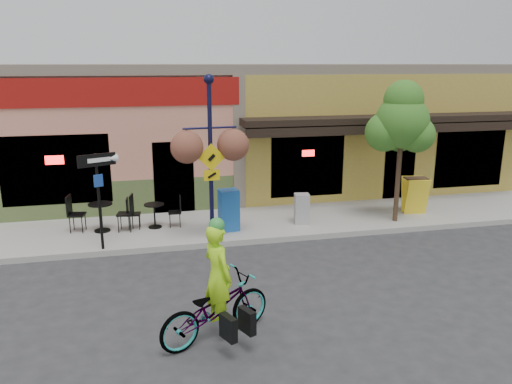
{
  "coord_description": "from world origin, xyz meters",
  "views": [
    {
      "loc": [
        -3.83,
        -11.32,
        4.54
      ],
      "look_at": [
        -1.14,
        0.5,
        1.4
      ],
      "focal_mm": 35.0,
      "sensor_mm": 36.0,
      "label": 1
    }
  ],
  "objects_px": {
    "one_way_sign": "(99,202)",
    "newspaper_box_grey": "(302,209)",
    "newspaper_box_blue": "(229,210)",
    "street_tree": "(400,152)",
    "bicycle": "(215,308)",
    "cyclist_rider": "(218,290)",
    "building": "(244,124)",
    "lamp_post": "(211,160)"
  },
  "relations": [
    {
      "from": "bicycle",
      "to": "cyclist_rider",
      "type": "xyz_separation_m",
      "value": [
        0.05,
        0.0,
        0.34
      ]
    },
    {
      "from": "newspaper_box_blue",
      "to": "cyclist_rider",
      "type": "bearing_deg",
      "value": -108.03
    },
    {
      "from": "building",
      "to": "newspaper_box_grey",
      "type": "height_order",
      "value": "building"
    },
    {
      "from": "bicycle",
      "to": "cyclist_rider",
      "type": "bearing_deg",
      "value": -114.41
    },
    {
      "from": "lamp_post",
      "to": "newspaper_box_grey",
      "type": "relative_size",
      "value": 4.88
    },
    {
      "from": "newspaper_box_blue",
      "to": "one_way_sign",
      "type": "bearing_deg",
      "value": -173.69
    },
    {
      "from": "cyclist_rider",
      "to": "lamp_post",
      "type": "relative_size",
      "value": 0.43
    },
    {
      "from": "lamp_post",
      "to": "building",
      "type": "bearing_deg",
      "value": 67.45
    },
    {
      "from": "building",
      "to": "lamp_post",
      "type": "bearing_deg",
      "value": -108.18
    },
    {
      "from": "cyclist_rider",
      "to": "newspaper_box_blue",
      "type": "xyz_separation_m",
      "value": [
        1.07,
        5.14,
        -0.18
      ]
    },
    {
      "from": "bicycle",
      "to": "one_way_sign",
      "type": "distance_m",
      "value": 4.96
    },
    {
      "from": "lamp_post",
      "to": "newspaper_box_grey",
      "type": "bearing_deg",
      "value": 12.76
    },
    {
      "from": "bicycle",
      "to": "newspaper_box_grey",
      "type": "distance_m",
      "value": 6.15
    },
    {
      "from": "one_way_sign",
      "to": "newspaper_box_grey",
      "type": "xyz_separation_m",
      "value": [
        5.34,
        0.84,
        -0.75
      ]
    },
    {
      "from": "bicycle",
      "to": "street_tree",
      "type": "distance_m",
      "value": 7.82
    },
    {
      "from": "lamp_post",
      "to": "one_way_sign",
      "type": "bearing_deg",
      "value": 176.08
    },
    {
      "from": "bicycle",
      "to": "cyclist_rider",
      "type": "distance_m",
      "value": 0.34
    },
    {
      "from": "newspaper_box_blue",
      "to": "street_tree",
      "type": "relative_size",
      "value": 0.28
    },
    {
      "from": "building",
      "to": "newspaper_box_blue",
      "type": "bearing_deg",
      "value": -105.43
    },
    {
      "from": "building",
      "to": "cyclist_rider",
      "type": "relative_size",
      "value": 10.21
    },
    {
      "from": "cyclist_rider",
      "to": "newspaper_box_grey",
      "type": "height_order",
      "value": "cyclist_rider"
    },
    {
      "from": "cyclist_rider",
      "to": "newspaper_box_grey",
      "type": "xyz_separation_m",
      "value": [
        3.16,
        5.25,
        -0.32
      ]
    },
    {
      "from": "one_way_sign",
      "to": "newspaper_box_grey",
      "type": "height_order",
      "value": "one_way_sign"
    },
    {
      "from": "bicycle",
      "to": "street_tree",
      "type": "xyz_separation_m",
      "value": [
        5.91,
        4.87,
        1.61
      ]
    },
    {
      "from": "newspaper_box_blue",
      "to": "street_tree",
      "type": "bearing_deg",
      "value": -9.46
    },
    {
      "from": "newspaper_box_blue",
      "to": "newspaper_box_grey",
      "type": "distance_m",
      "value": 2.1
    },
    {
      "from": "lamp_post",
      "to": "street_tree",
      "type": "distance_m",
      "value": 5.36
    },
    {
      "from": "building",
      "to": "one_way_sign",
      "type": "height_order",
      "value": "building"
    },
    {
      "from": "newspaper_box_blue",
      "to": "newspaper_box_grey",
      "type": "bearing_deg",
      "value": -3.32
    },
    {
      "from": "building",
      "to": "cyclist_rider",
      "type": "xyz_separation_m",
      "value": [
        -2.76,
        -11.26,
        -1.36
      ]
    },
    {
      "from": "bicycle",
      "to": "lamp_post",
      "type": "distance_m",
      "value": 4.77
    },
    {
      "from": "building",
      "to": "bicycle",
      "type": "relative_size",
      "value": 8.66
    },
    {
      "from": "one_way_sign",
      "to": "street_tree",
      "type": "xyz_separation_m",
      "value": [
        8.04,
        0.46,
        0.83
      ]
    },
    {
      "from": "lamp_post",
      "to": "bicycle",
      "type": "bearing_deg",
      "value": -101.6
    },
    {
      "from": "bicycle",
      "to": "newspaper_box_grey",
      "type": "relative_size",
      "value": 2.47
    },
    {
      "from": "street_tree",
      "to": "newspaper_box_blue",
      "type": "bearing_deg",
      "value": 176.86
    },
    {
      "from": "lamp_post",
      "to": "newspaper_box_blue",
      "type": "distance_m",
      "value": 1.76
    },
    {
      "from": "newspaper_box_grey",
      "to": "building",
      "type": "bearing_deg",
      "value": 102.88
    },
    {
      "from": "building",
      "to": "bicycle",
      "type": "distance_m",
      "value": 11.73
    },
    {
      "from": "newspaper_box_grey",
      "to": "cyclist_rider",
      "type": "bearing_deg",
      "value": -112.0
    },
    {
      "from": "bicycle",
      "to": "newspaper_box_grey",
      "type": "height_order",
      "value": "bicycle"
    },
    {
      "from": "cyclist_rider",
      "to": "one_way_sign",
      "type": "distance_m",
      "value": 4.94
    }
  ]
}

